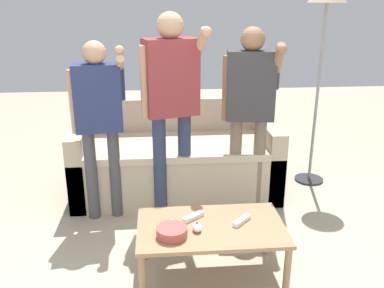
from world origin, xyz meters
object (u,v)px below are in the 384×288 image
Objects in this scene: coffee_table at (211,232)px; game_remote_wand_spare at (167,227)px; player_center at (171,93)px; player_left at (99,111)px; player_right at (250,100)px; game_remote_wand_far at (193,217)px; game_remote_nunchuk at (197,227)px; floor_lamp at (326,7)px; game_remote_wand_near at (242,220)px; couch at (176,159)px; snack_bowl at (172,232)px.

coffee_table is 6.10× the size of game_remote_wand_spare.
player_center is (-0.21, 0.92, 0.70)m from coffee_table.
coffee_table is at bearing -48.96° from player_left.
player_right is 10.22× the size of game_remote_wand_far.
game_remote_nunchuk is 2.34m from floor_lamp.
game_remote_nunchuk is 0.15m from game_remote_wand_far.
game_remote_wand_near is at bearing -13.19° from game_remote_wand_far.
couch reaches higher than coffee_table.
game_remote_nunchuk is at bearing -87.43° from couch.
snack_bowl reaches higher than game_remote_wand_far.
floor_lamp is 12.79× the size of game_remote_wand_far.
game_remote_wand_spare is at bearing -134.92° from floor_lamp.
floor_lamp is (1.44, 1.55, 1.25)m from snack_bowl.
floor_lamp reaches higher than player_left.
coffee_table is 0.48× the size of floor_lamp.
game_remote_wand_far is at bearing -133.61° from floor_lamp.
floor_lamp reaches higher than game_remote_nunchuk.
snack_bowl is 0.11× the size of player_center.
game_remote_wand_far reaches higher than coffee_table.
player_center is at bearing 85.51° from game_remote_wand_spare.
couch is 1.20× the size of player_right.
couch is 20.89× the size of game_remote_nunchuk.
game_remote_wand_near reaches higher than coffee_table.
player_right is at bearing 58.01° from game_remote_wand_far.
coffee_table is 6.18× the size of game_remote_wand_far.
player_center is at bearing -159.24° from floor_lamp.
couch is 1.48m from snack_bowl.
game_remote_nunchuk is 0.30m from game_remote_wand_near.
floor_lamp reaches higher than couch.
player_right reaches higher than game_remote_wand_spare.
player_center is at bearing 102.60° from coffee_table.
player_right reaches higher than game_remote_wand_near.
player_left reaches higher than couch.
game_remote_wand_near is (-0.23, -0.93, -0.57)m from player_right.
couch is 1.92m from floor_lamp.
player_right reaches higher than game_remote_nunchuk.
player_right is at bearing 62.39° from game_remote_nunchuk.
snack_bowl reaches higher than game_remote_nunchuk.
snack_bowl is 0.10× the size of floor_lamp.
coffee_table is 0.28m from snack_bowl.
player_left is 1.15m from game_remote_wand_spare.
player_left reaches higher than game_remote_wand_far.
player_right is (0.52, 1.00, 0.56)m from game_remote_nunchuk.
snack_bowl is at bearing -164.58° from game_remote_wand_near.
floor_lamp reaches higher than game_remote_wand_near.
snack_bowl is at bearing -126.71° from game_remote_wand_far.
player_left is (-0.52, 0.99, 0.50)m from snack_bowl.
game_remote_wand_near and game_remote_wand_spare have the same top height.
game_remote_nunchuk is 0.06× the size of player_right.
snack_bowl is 0.09m from game_remote_wand_spare.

